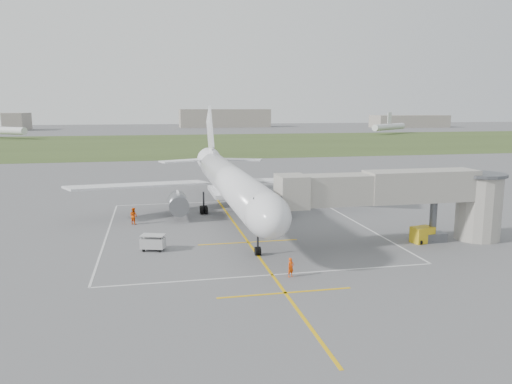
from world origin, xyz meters
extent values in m
plane|color=#555557|center=(0.00, 0.00, 0.00)|extent=(700.00, 700.00, 0.00)
cube|color=#394C21|center=(0.00, 130.00, 0.01)|extent=(700.00, 120.00, 0.02)
cube|color=#E0AA0D|center=(0.00, -5.00, 0.01)|extent=(0.25, 60.00, 0.01)
cube|color=#E0AA0D|center=(0.00, -24.00, 0.01)|extent=(10.00, 0.25, 0.01)
cube|color=#E0AA0D|center=(0.00, -10.00, 0.01)|extent=(10.00, 0.25, 0.01)
cube|color=silver|center=(0.00, 12.00, 0.01)|extent=(28.00, 0.20, 0.01)
cube|color=silver|center=(0.00, -20.00, 0.01)|extent=(28.00, 0.20, 0.01)
cube|color=silver|center=(-14.00, -4.00, 0.01)|extent=(0.20, 32.00, 0.01)
cube|color=silver|center=(14.00, -4.00, 0.01)|extent=(0.20, 32.00, 0.01)
cylinder|color=silver|center=(0.00, 0.00, 4.50)|extent=(3.80, 36.00, 3.80)
ellipsoid|color=silver|center=(0.00, -18.00, 4.50)|extent=(3.80, 7.22, 3.80)
cube|color=black|center=(0.00, -18.90, 5.55)|extent=(2.40, 1.60, 0.99)
cone|color=silver|center=(0.00, 20.50, 4.90)|extent=(3.80, 6.00, 3.80)
cube|color=silver|center=(10.50, 6.00, 3.65)|extent=(17.93, 11.24, 1.23)
cube|color=silver|center=(-10.50, 6.00, 3.65)|extent=(17.93, 11.24, 1.23)
cube|color=silver|center=(0.00, 3.00, 2.95)|extent=(4.20, 8.00, 0.50)
cube|color=silver|center=(0.00, 21.20, 9.20)|extent=(0.30, 7.89, 8.65)
cube|color=silver|center=(0.00, 19.00, 6.20)|extent=(0.35, 5.00, 1.20)
cube|color=silver|center=(4.20, 20.20, 5.10)|extent=(7.85, 5.03, 0.20)
cube|color=silver|center=(-4.20, 20.20, 5.10)|extent=(7.85, 5.03, 0.20)
cylinder|color=slate|center=(6.20, 2.50, 1.90)|extent=(2.30, 4.20, 2.30)
cube|color=silver|center=(6.20, 2.20, 2.70)|extent=(0.25, 2.40, 1.20)
cylinder|color=slate|center=(-6.20, 2.50, 1.90)|extent=(2.30, 4.20, 2.30)
cube|color=silver|center=(-6.20, 2.20, 2.70)|extent=(0.25, 2.40, 1.20)
cylinder|color=black|center=(0.00, -14.50, 1.30)|extent=(0.18, 0.18, 2.60)
cylinder|color=black|center=(-0.11, -14.50, 0.40)|extent=(0.28, 0.80, 0.80)
cylinder|color=black|center=(0.11, -14.50, 0.40)|extent=(0.28, 0.80, 0.80)
cylinder|color=black|center=(2.90, 4.50, 1.40)|extent=(0.22, 0.22, 2.80)
cylinder|color=black|center=(2.62, 4.15, 0.48)|extent=(0.32, 0.96, 0.96)
cylinder|color=black|center=(3.18, 4.15, 0.48)|extent=(0.32, 0.96, 0.96)
cylinder|color=black|center=(2.62, 4.85, 0.48)|extent=(0.32, 0.96, 0.96)
cylinder|color=black|center=(3.18, 4.85, 0.48)|extent=(0.32, 0.96, 0.96)
cylinder|color=black|center=(-2.90, 4.50, 1.40)|extent=(0.22, 0.22, 2.80)
cylinder|color=black|center=(-3.18, 4.15, 0.48)|extent=(0.32, 0.96, 0.96)
cylinder|color=black|center=(-2.62, 4.15, 0.48)|extent=(0.32, 0.96, 0.96)
cylinder|color=black|center=(-3.18, 4.85, 0.48)|extent=(0.32, 0.96, 0.96)
cylinder|color=black|center=(-2.62, 4.85, 0.48)|extent=(0.32, 0.96, 0.96)
cube|color=gray|center=(7.74, -13.50, 5.60)|extent=(11.09, 2.90, 2.80)
cube|color=gray|center=(16.46, -13.50, 5.70)|extent=(11.09, 3.10, 3.00)
cube|color=gray|center=(3.40, -13.50, 5.60)|extent=(2.60, 3.40, 3.00)
cylinder|color=#525459|center=(18.00, -13.50, 2.10)|extent=(0.70, 0.70, 4.20)
cube|color=#525459|center=(18.00, -13.50, 0.45)|extent=(2.60, 1.40, 0.90)
cylinder|color=gray|center=(23.00, -13.50, 3.20)|extent=(4.40, 4.40, 6.40)
cylinder|color=#525459|center=(23.00, -13.50, 6.60)|extent=(5.00, 5.00, 0.30)
cylinder|color=black|center=(17.00, -13.50, 0.35)|extent=(0.70, 0.30, 0.70)
cylinder|color=black|center=(19.00, -13.50, 0.35)|extent=(0.70, 0.30, 0.70)
cube|color=gold|center=(16.88, -13.56, 0.79)|extent=(2.36, 1.80, 1.58)
cylinder|color=black|center=(16.29, -14.29, 0.23)|extent=(0.31, 0.50, 0.46)
cylinder|color=black|center=(17.73, -13.96, 0.23)|extent=(0.31, 0.50, 0.46)
cube|color=#B0B0B0|center=(-9.26, -10.98, 0.74)|extent=(2.46, 1.90, 0.95)
cube|color=#B0B0B0|center=(-9.26, -10.98, 1.47)|extent=(2.46, 1.90, 0.07)
cylinder|color=black|center=(-10.24, -11.21, 0.91)|extent=(0.07, 0.07, 1.13)
cylinder|color=black|center=(-8.59, -11.74, 0.91)|extent=(0.07, 0.07, 1.13)
cylinder|color=black|center=(-9.92, -10.22, 0.91)|extent=(0.07, 0.07, 1.13)
cylinder|color=black|center=(-8.27, -10.75, 0.91)|extent=(0.07, 0.07, 1.13)
cylinder|color=black|center=(-10.15, -11.19, 0.17)|extent=(0.26, 0.38, 0.35)
cylinder|color=black|center=(-8.66, -11.67, 0.17)|extent=(0.26, 0.38, 0.35)
cylinder|color=black|center=(-9.85, -10.28, 0.17)|extent=(0.26, 0.38, 0.35)
cylinder|color=black|center=(-8.37, -10.76, 0.17)|extent=(0.26, 0.38, 0.35)
imported|color=#F14807|center=(1.33, -20.75, 0.78)|extent=(0.67, 0.57, 1.56)
imported|color=#E34D07|center=(-11.38, 0.37, 0.97)|extent=(1.19, 1.17, 1.93)
cube|color=gray|center=(40.00, 280.00, 6.00)|extent=(60.00, 20.00, 12.00)
cube|color=gray|center=(160.00, 250.00, 4.00)|extent=(50.00, 18.00, 8.00)
cylinder|color=silver|center=(108.71, 176.79, 3.50)|extent=(26.95, 22.54, 3.20)
cube|color=silver|center=(108.71, 176.79, 8.00)|extent=(3.31, 2.74, 5.50)
camera|label=1|loc=(-9.12, -57.09, 13.24)|focal=35.00mm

